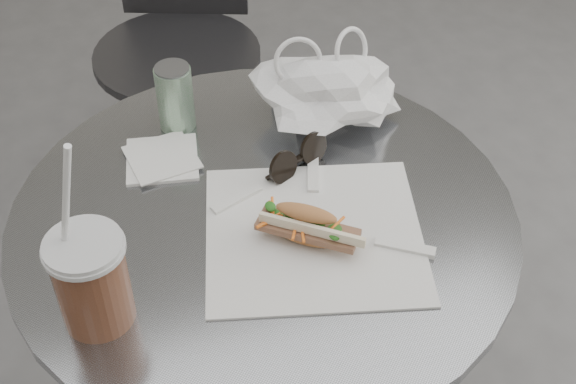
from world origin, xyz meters
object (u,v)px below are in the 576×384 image
object	(u,v)px
chair_far	(184,91)
drink_can	(175,97)
banh_mi	(307,226)
sunglasses	(297,159)
cafe_table	(266,326)
iced_coffee	(91,279)

from	to	relation	value
chair_far	drink_can	world-z (taller)	drink_can
banh_mi	drink_can	distance (m)	0.35
banh_mi	sunglasses	distance (m)	0.16
banh_mi	sunglasses	bearing A→B (deg)	114.14
cafe_table	chair_far	world-z (taller)	chair_far
cafe_table	banh_mi	xyz separation A→B (m)	(0.04, -0.08, 0.31)
chair_far	drink_can	xyz separation A→B (m)	(-0.13, -0.63, 0.45)
iced_coffee	drink_can	world-z (taller)	iced_coffee
sunglasses	drink_can	bearing A→B (deg)	106.40
chair_far	iced_coffee	world-z (taller)	iced_coffee
chair_far	sunglasses	distance (m)	0.90
cafe_table	iced_coffee	bearing A→B (deg)	-156.42
chair_far	banh_mi	bearing A→B (deg)	109.75
chair_far	banh_mi	distance (m)	1.05
chair_far	sunglasses	size ratio (longest dim) A/B	6.66
banh_mi	drink_can	bearing A→B (deg)	147.75
banh_mi	sunglasses	xyz separation A→B (m)	(0.04, 0.15, -0.01)
cafe_table	drink_can	size ratio (longest dim) A/B	6.60
cafe_table	iced_coffee	xyz separation A→B (m)	(-0.26, -0.11, 0.35)
banh_mi	drink_can	size ratio (longest dim) A/B	1.58
iced_coffee	sunglasses	bearing A→B (deg)	29.14
iced_coffee	sunglasses	xyz separation A→B (m)	(0.34, 0.19, -0.05)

